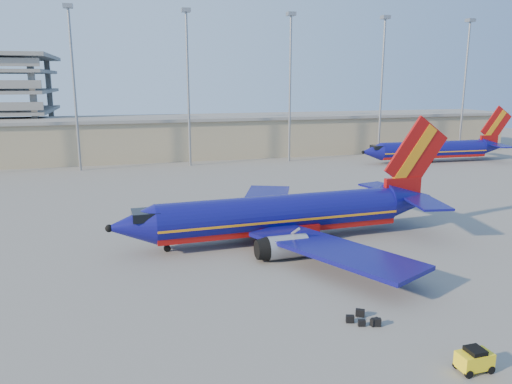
% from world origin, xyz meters
% --- Properties ---
extents(ground, '(220.00, 220.00, 0.00)m').
position_xyz_m(ground, '(0.00, 0.00, 0.00)').
color(ground, slate).
rests_on(ground, ground).
extents(terminal_building, '(122.00, 16.00, 8.50)m').
position_xyz_m(terminal_building, '(10.00, 58.00, 4.32)').
color(terminal_building, gray).
rests_on(terminal_building, ground).
extents(light_mast_row, '(101.60, 1.60, 28.65)m').
position_xyz_m(light_mast_row, '(5.00, 46.00, 17.55)').
color(light_mast_row, gray).
rests_on(light_mast_row, ground).
extents(aircraft_main, '(36.52, 35.11, 12.36)m').
position_xyz_m(aircraft_main, '(-1.80, -1.94, 2.64)').
color(aircraft_main, '#0E0D65').
rests_on(aircraft_main, ground).
extents(aircraft_second, '(32.50, 12.65, 11.00)m').
position_xyz_m(aircraft_second, '(42.74, 36.98, 2.52)').
color(aircraft_second, '#0E0D65').
rests_on(aircraft_second, ground).
extents(baggage_tug, '(1.99, 1.24, 1.41)m').
position_xyz_m(baggage_tug, '(0.68, -27.35, 0.73)').
color(baggage_tug, yellow).
rests_on(baggage_tug, ground).
extents(luggage_pile, '(2.12, 2.10, 0.55)m').
position_xyz_m(luggage_pile, '(-2.53, -20.54, 0.26)').
color(luggage_pile, black).
rests_on(luggage_pile, ground).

